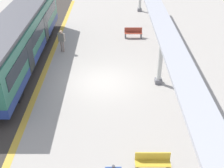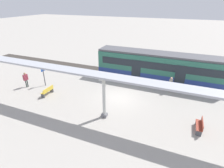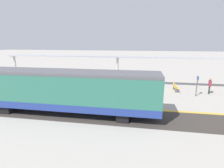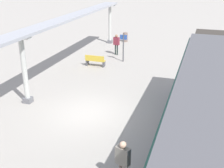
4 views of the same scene
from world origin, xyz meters
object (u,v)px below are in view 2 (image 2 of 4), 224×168
at_px(canopy_pillar_second, 104,97).
at_px(bench_mid_platform, 48,91).
at_px(train_near_carriage, 159,66).
at_px(bench_near_end, 200,125).
at_px(platform_info_sign, 44,75).
at_px(passenger_waiting_near_edge, 171,83).
at_px(passenger_by_the_benches, 26,78).

distance_m(canopy_pillar_second, bench_mid_platform, 7.32).
xyz_separation_m(train_near_carriage, canopy_pillar_second, (9.35, -2.98, 0.05)).
relative_size(canopy_pillar_second, bench_near_end, 2.47).
height_order(bench_mid_platform, platform_info_sign, platform_info_sign).
bearing_deg(bench_near_end, bench_mid_platform, -90.38).
distance_m(train_near_carriage, bench_near_end, 9.44).
bearing_deg(train_near_carriage, bench_near_end, 28.48).
relative_size(passenger_waiting_near_edge, passenger_by_the_benches, 0.99).
bearing_deg(platform_info_sign, bench_near_end, 83.81).
distance_m(bench_mid_platform, platform_info_sign, 2.62).
bearing_deg(bench_near_end, canopy_pillar_second, -81.27).
bearing_deg(platform_info_sign, passenger_by_the_benches, -56.97).
xyz_separation_m(bench_near_end, passenger_by_the_benches, (-0.69, -17.98, 0.65)).
bearing_deg(passenger_by_the_benches, platform_info_sign, 123.03).
relative_size(canopy_pillar_second, passenger_waiting_near_edge, 2.15).
relative_size(canopy_pillar_second, bench_mid_platform, 2.48).
bearing_deg(platform_info_sign, bench_mid_platform, 47.16).
distance_m(passenger_waiting_near_edge, passenger_by_the_benches, 16.00).
relative_size(train_near_carriage, bench_mid_platform, 9.97).
height_order(bench_near_end, bench_mid_platform, same).
distance_m(train_near_carriage, bench_mid_platform, 13.00).
bearing_deg(train_near_carriage, platform_info_sign, -61.52).
relative_size(bench_mid_platform, platform_info_sign, 0.68).
bearing_deg(bench_mid_platform, bench_near_end, 89.62).
bearing_deg(bench_mid_platform, platform_info_sign, -132.84).
xyz_separation_m(train_near_carriage, passenger_waiting_near_edge, (2.56, 1.68, -0.76)).
bearing_deg(bench_mid_platform, passenger_waiting_near_edge, 115.30).
height_order(platform_info_sign, passenger_by_the_benches, platform_info_sign).
distance_m(bench_mid_platform, passenger_by_the_benches, 3.58).
height_order(platform_info_sign, passenger_waiting_near_edge, platform_info_sign).
xyz_separation_m(canopy_pillar_second, passenger_by_the_benches, (-1.83, -10.55, -0.79)).
xyz_separation_m(canopy_pillar_second, bench_mid_platform, (-1.24, -7.07, -1.44)).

